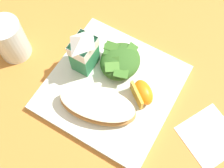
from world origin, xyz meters
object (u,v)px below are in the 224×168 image
object	(u,v)px
cheesy_pizza_bread	(96,104)
paper_napkin	(210,136)
milk_carton	(84,51)
orange_wedge_front	(143,93)
white_plate	(112,87)
green_salad_pile	(120,61)
drinking_clear_cup	(10,40)

from	to	relation	value
cheesy_pizza_bread	paper_napkin	xyz separation A→B (m)	(0.07, -0.24, -0.03)
milk_carton	orange_wedge_front	size ratio (longest dim) A/B	1.58
paper_napkin	cheesy_pizza_bread	bearing A→B (deg)	106.32
white_plate	orange_wedge_front	distance (m)	0.08
cheesy_pizza_bread	orange_wedge_front	xyz separation A→B (m)	(0.07, -0.07, 0.00)
green_salad_pile	paper_napkin	xyz separation A→B (m)	(-0.05, -0.25, -0.03)
green_salad_pile	white_plate	bearing A→B (deg)	-168.88
white_plate	milk_carton	size ratio (longest dim) A/B	2.55
drinking_clear_cup	milk_carton	bearing A→B (deg)	-73.93
orange_wedge_front	drinking_clear_cup	bearing A→B (deg)	97.61
white_plate	paper_napkin	world-z (taller)	white_plate
white_plate	cheesy_pizza_bread	world-z (taller)	cheesy_pizza_bread
milk_carton	paper_napkin	xyz separation A→B (m)	(-0.01, -0.32, -0.07)
cheesy_pizza_bread	milk_carton	world-z (taller)	milk_carton
drinking_clear_cup	cheesy_pizza_bread	bearing A→B (deg)	-96.84
green_salad_pile	milk_carton	bearing A→B (deg)	117.44
paper_napkin	milk_carton	bearing A→B (deg)	88.36
white_plate	drinking_clear_cup	world-z (taller)	drinking_clear_cup
milk_carton	paper_napkin	distance (m)	0.33
cheesy_pizza_bread	milk_carton	xyz separation A→B (m)	(0.08, 0.08, 0.04)
green_salad_pile	drinking_clear_cup	world-z (taller)	drinking_clear_cup
cheesy_pizza_bread	drinking_clear_cup	world-z (taller)	drinking_clear_cup
milk_carton	white_plate	bearing A→B (deg)	-102.55
white_plate	orange_wedge_front	xyz separation A→B (m)	(0.01, -0.07, 0.03)
orange_wedge_front	milk_carton	bearing A→B (deg)	87.57
green_salad_pile	milk_carton	distance (m)	0.09
milk_carton	paper_napkin	world-z (taller)	milk_carton
cheesy_pizza_bread	paper_napkin	distance (m)	0.25
green_salad_pile	paper_napkin	size ratio (longest dim) A/B	0.91
orange_wedge_front	paper_napkin	distance (m)	0.17
milk_carton	drinking_clear_cup	xyz separation A→B (m)	(-0.05, 0.17, -0.02)
green_salad_pile	paper_napkin	bearing A→B (deg)	-100.46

